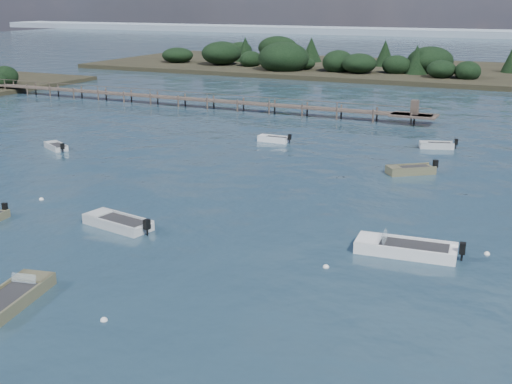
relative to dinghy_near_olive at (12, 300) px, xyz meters
The scene contains 14 objects.
ground 63.77m from the dinghy_near_olive, 86.94° to the left, with size 400.00×400.00×0.00m, color #182B38.
dinghy_near_olive is the anchor object (origin of this frame).
dinghy_mid_white_a 20.22m from the dinghy_near_olive, 42.28° to the left, with size 5.86×2.48×1.35m.
tender_far_grey_b 42.37m from the dinghy_near_olive, 73.77° to the left, with size 3.50×2.09×1.18m.
tender_far_white 36.92m from the dinghy_near_olive, 94.75° to the left, with size 3.31×1.20×1.13m.
dinghy_extra_a 32.66m from the dinghy_near_olive, 69.17° to the left, with size 3.86×3.41×1.29m.
dinghy_mid_grey 10.59m from the dinghy_near_olive, 100.24° to the left, with size 5.00×2.49×1.24m.
tender_far_grey 32.23m from the dinghy_near_olive, 128.37° to the left, with size 3.30×2.48×1.08m.
buoy_a 4.88m from the dinghy_near_olive, ahead, with size 0.32×0.32×0.32m, color silver.
buoy_b 15.34m from the dinghy_near_olive, 40.47° to the left, with size 0.32×0.32×0.32m, color silver.
buoy_c 16.19m from the dinghy_near_olive, 128.49° to the left, with size 0.32×0.32×0.32m, color silver.
buoy_d 24.48m from the dinghy_near_olive, 38.92° to the left, with size 0.32×0.32×0.32m, color silver.
jetty 54.83m from the dinghy_near_olive, 109.54° to the left, with size 64.50×3.20×3.40m.
distant_haze 249.21m from the dinghy_near_olive, 110.33° to the left, with size 280.00×20.00×2.40m, color #8695A6.
Camera 1 is at (18.02, -23.04, 13.35)m, focal length 45.00 mm.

